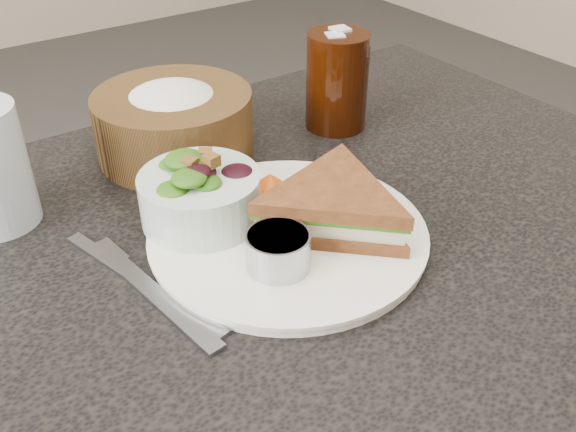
# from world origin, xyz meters

# --- Properties ---
(dinner_plate) EXTENTS (0.28, 0.28, 0.01)m
(dinner_plate) POSITION_xyz_m (-0.01, -0.02, 0.76)
(dinner_plate) COLOR white
(dinner_plate) RESTS_ON dining_table
(sandwich) EXTENTS (0.26, 0.26, 0.05)m
(sandwich) POSITION_xyz_m (0.04, -0.04, 0.79)
(sandwich) COLOR brown
(sandwich) RESTS_ON dinner_plate
(salad_bowl) EXTENTS (0.17, 0.17, 0.07)m
(salad_bowl) POSITION_xyz_m (-0.07, 0.05, 0.80)
(salad_bowl) COLOR silver
(salad_bowl) RESTS_ON dinner_plate
(dressing_ramekin) EXTENTS (0.07, 0.07, 0.04)m
(dressing_ramekin) POSITION_xyz_m (-0.05, -0.06, 0.78)
(dressing_ramekin) COLOR #A6ACB5
(dressing_ramekin) RESTS_ON dinner_plate
(orange_wedge) EXTENTS (0.09, 0.09, 0.03)m
(orange_wedge) POSITION_xyz_m (0.01, 0.04, 0.78)
(orange_wedge) COLOR #EE530F
(orange_wedge) RESTS_ON dinner_plate
(fork) EXTENTS (0.04, 0.18, 0.00)m
(fork) POSITION_xyz_m (-0.16, -0.03, 0.75)
(fork) COLOR #8E939A
(fork) RESTS_ON dining_table
(knife) EXTENTS (0.07, 0.22, 0.00)m
(knife) POSITION_xyz_m (-0.16, 0.00, 0.75)
(knife) COLOR #939AA3
(knife) RESTS_ON dining_table
(bread_basket) EXTENTS (0.25, 0.25, 0.11)m
(bread_basket) POSITION_xyz_m (-0.02, 0.21, 0.81)
(bread_basket) COLOR brown
(bread_basket) RESTS_ON dining_table
(cola_glass) EXTENTS (0.10, 0.10, 0.14)m
(cola_glass) POSITION_xyz_m (0.20, 0.16, 0.82)
(cola_glass) COLOR black
(cola_glass) RESTS_ON dining_table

